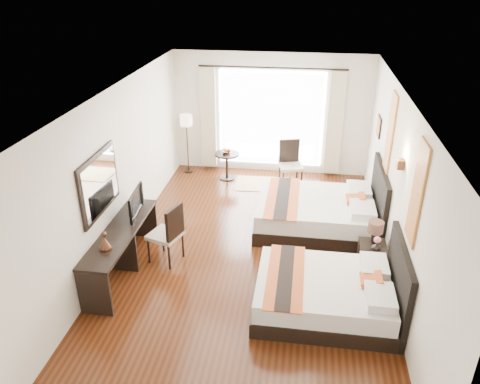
# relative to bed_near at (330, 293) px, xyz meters

# --- Properties ---
(floor) EXTENTS (4.50, 7.50, 0.01)m
(floor) POSITION_rel_bed_near_xyz_m (-1.30, 1.21, -0.30)
(floor) COLOR black
(floor) RESTS_ON ground
(ceiling) EXTENTS (4.50, 7.50, 0.02)m
(ceiling) POSITION_rel_bed_near_xyz_m (-1.30, 1.21, 2.50)
(ceiling) COLOR white
(ceiling) RESTS_ON wall_headboard
(wall_headboard) EXTENTS (0.01, 7.50, 2.80)m
(wall_headboard) POSITION_rel_bed_near_xyz_m (0.95, 1.21, 1.11)
(wall_headboard) COLOR silver
(wall_headboard) RESTS_ON floor
(wall_desk) EXTENTS (0.01, 7.50, 2.80)m
(wall_desk) POSITION_rel_bed_near_xyz_m (-3.54, 1.21, 1.11)
(wall_desk) COLOR silver
(wall_desk) RESTS_ON floor
(wall_window) EXTENTS (4.50, 0.01, 2.80)m
(wall_window) POSITION_rel_bed_near_xyz_m (-1.30, 4.95, 1.11)
(wall_window) COLOR silver
(wall_window) RESTS_ON floor
(wall_entry) EXTENTS (4.50, 0.01, 2.80)m
(wall_entry) POSITION_rel_bed_near_xyz_m (-1.30, -2.54, 1.11)
(wall_entry) COLOR silver
(wall_entry) RESTS_ON floor
(window_glass) EXTENTS (2.40, 0.02, 2.20)m
(window_glass) POSITION_rel_bed_near_xyz_m (-1.30, 4.94, 1.01)
(window_glass) COLOR white
(window_glass) RESTS_ON wall_window
(sheer_curtain) EXTENTS (2.30, 0.02, 2.10)m
(sheer_curtain) POSITION_rel_bed_near_xyz_m (-1.30, 4.88, 1.01)
(sheer_curtain) COLOR white
(sheer_curtain) RESTS_ON wall_window
(drape_left) EXTENTS (0.35, 0.14, 2.35)m
(drape_left) POSITION_rel_bed_near_xyz_m (-2.75, 4.84, 0.99)
(drape_left) COLOR beige
(drape_left) RESTS_ON floor
(drape_right) EXTENTS (0.35, 0.14, 2.35)m
(drape_right) POSITION_rel_bed_near_xyz_m (0.15, 4.84, 0.99)
(drape_right) COLOR beige
(drape_right) RESTS_ON floor
(art_panel_near) EXTENTS (0.03, 0.50, 1.35)m
(art_panel_near) POSITION_rel_bed_near_xyz_m (0.93, -0.00, 1.66)
(art_panel_near) COLOR maroon
(art_panel_near) RESTS_ON wall_headboard
(art_panel_far) EXTENTS (0.03, 0.50, 1.35)m
(art_panel_far) POSITION_rel_bed_near_xyz_m (0.93, 2.35, 1.66)
(art_panel_far) COLOR maroon
(art_panel_far) RESTS_ON wall_headboard
(wall_sconce) EXTENTS (0.10, 0.14, 0.14)m
(wall_sconce) POSITION_rel_bed_near_xyz_m (0.89, 1.03, 1.63)
(wall_sconce) COLOR #422617
(wall_sconce) RESTS_ON wall_headboard
(mirror_frame) EXTENTS (0.04, 1.25, 0.95)m
(mirror_frame) POSITION_rel_bed_near_xyz_m (-3.52, 0.50, 1.26)
(mirror_frame) COLOR black
(mirror_frame) RESTS_ON wall_desk
(mirror_glass) EXTENTS (0.01, 1.12, 0.82)m
(mirror_glass) POSITION_rel_bed_near_xyz_m (-3.49, 0.50, 1.26)
(mirror_glass) COLOR white
(mirror_glass) RESTS_ON mirror_frame
(bed_near) EXTENTS (2.01, 1.57, 1.13)m
(bed_near) POSITION_rel_bed_near_xyz_m (0.00, 0.00, 0.00)
(bed_near) COLOR black
(bed_near) RESTS_ON floor
(bed_far) EXTENTS (2.26, 1.76, 1.27)m
(bed_far) POSITION_rel_bed_near_xyz_m (-0.12, 2.35, 0.03)
(bed_far) COLOR black
(bed_far) RESTS_ON floor
(nightstand) EXTENTS (0.42, 0.52, 0.50)m
(nightstand) POSITION_rel_bed_near_xyz_m (0.69, 1.03, -0.04)
(nightstand) COLOR black
(nightstand) RESTS_ON floor
(table_lamp) EXTENTS (0.24, 0.24, 0.39)m
(table_lamp) POSITION_rel_bed_near_xyz_m (0.70, 1.12, 0.47)
(table_lamp) COLOR black
(table_lamp) RESTS_ON nightstand
(vase) EXTENTS (0.15, 0.15, 0.14)m
(vase) POSITION_rel_bed_near_xyz_m (0.71, 0.89, 0.28)
(vase) COLOR black
(vase) RESTS_ON nightstand
(console_desk) EXTENTS (0.50, 2.20, 0.76)m
(console_desk) POSITION_rel_bed_near_xyz_m (-3.29, 0.50, 0.08)
(console_desk) COLOR black
(console_desk) RESTS_ON floor
(television) EXTENTS (0.16, 0.76, 0.44)m
(television) POSITION_rel_bed_near_xyz_m (-3.27, 1.05, 0.68)
(television) COLOR black
(television) RESTS_ON console_desk
(bronze_figurine) EXTENTS (0.19, 0.19, 0.26)m
(bronze_figurine) POSITION_rel_bed_near_xyz_m (-3.29, -0.04, 0.59)
(bronze_figurine) COLOR #422617
(bronze_figurine) RESTS_ON console_desk
(desk_chair) EXTENTS (0.61, 0.61, 1.04)m
(desk_chair) POSITION_rel_bed_near_xyz_m (-2.67, 0.89, 0.02)
(desk_chair) COLOR #BCAA90
(desk_chair) RESTS_ON floor
(floor_lamp) EXTENTS (0.28, 0.28, 1.41)m
(floor_lamp) POSITION_rel_bed_near_xyz_m (-3.22, 4.59, 0.89)
(floor_lamp) COLOR black
(floor_lamp) RESTS_ON floor
(side_table) EXTENTS (0.55, 0.55, 0.64)m
(side_table) POSITION_rel_bed_near_xyz_m (-2.23, 4.32, 0.02)
(side_table) COLOR black
(side_table) RESTS_ON floor
(fruit_bowl) EXTENTS (0.24, 0.24, 0.05)m
(fruit_bowl) POSITION_rel_bed_near_xyz_m (-2.25, 4.31, 0.37)
(fruit_bowl) COLOR #4B371A
(fruit_bowl) RESTS_ON side_table
(window_chair) EXTENTS (0.60, 0.60, 1.05)m
(window_chair) POSITION_rel_bed_near_xyz_m (-0.77, 4.14, 0.02)
(window_chair) COLOR #BCAA90
(window_chair) RESTS_ON floor
(jute_rug) EXTENTS (1.23, 0.86, 0.01)m
(jute_rug) POSITION_rel_bed_near_xyz_m (-1.40, 4.13, -0.29)
(jute_rug) COLOR tan
(jute_rug) RESTS_ON floor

